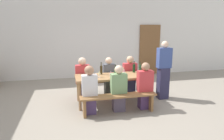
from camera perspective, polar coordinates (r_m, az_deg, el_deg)
name	(u,v)px	position (r m, az deg, el deg)	size (l,w,h in m)	color
ground_plane	(112,103)	(5.45, 0.00, -9.29)	(24.00, 24.00, 0.00)	gray
back_wall	(95,37)	(8.14, -5.03, 9.30)	(14.00, 0.20, 3.20)	silver
wooden_door	(149,50)	(8.70, 10.68, 5.67)	(0.90, 0.06, 2.10)	brown
tasting_table	(112,79)	(5.24, 0.00, -2.50)	(1.90, 0.78, 0.75)	#9E7247
bench_near	(119,99)	(4.70, 1.93, -8.29)	(1.80, 0.30, 0.45)	olive
bench_far	(107,83)	(5.98, -1.50, -3.81)	(1.80, 0.30, 0.45)	olive
wine_bottle_0	(140,69)	(5.50, 7.99, 0.28)	(0.06, 0.06, 0.33)	#234C2D
wine_bottle_1	(115,72)	(5.07, 1.00, -0.68)	(0.07, 0.07, 0.32)	#234C2D
wine_bottle_2	(101,70)	(5.35, -3.11, 0.08)	(0.07, 0.07, 0.33)	#332814
wine_bottle_3	(134,68)	(5.62, 6.29, 0.54)	(0.07, 0.07, 0.32)	#143319
wine_bottle_4	(91,73)	(5.07, -6.11, -0.81)	(0.07, 0.07, 0.30)	#194723
wine_glass_0	(123,69)	(5.49, 3.19, 0.40)	(0.07, 0.07, 0.17)	silver
wine_glass_1	(111,73)	(5.07, -0.38, -0.73)	(0.07, 0.07, 0.17)	silver
wine_glass_2	(88,72)	(5.14, -7.01, -0.68)	(0.07, 0.07, 0.16)	silver
wine_glass_3	(99,73)	(5.03, -3.65, -0.75)	(0.08, 0.08, 0.17)	silver
wine_glass_4	(124,71)	(5.30, 3.52, -0.20)	(0.07, 0.07, 0.17)	silver
seated_guest_near_0	(90,91)	(4.66, -6.41, -5.87)	(0.35, 0.24, 1.15)	#523D6A
seated_guest_near_1	(119,90)	(4.79, 1.92, -5.61)	(0.38, 0.24, 1.12)	#514557
seated_guest_near_2	(145,87)	(4.99, 9.39, -4.77)	(0.38, 0.24, 1.16)	#4D335F
seated_guest_far_0	(83,79)	(5.68, -8.38, -2.57)	(0.39, 0.24, 1.18)	#4D2F67
seated_guest_far_1	(109,78)	(5.79, -0.92, -2.25)	(0.33, 0.24, 1.16)	#454C42
seated_guest_far_2	(130,76)	(5.95, 5.10, -1.83)	(0.40, 0.24, 1.18)	#34365A
standing_host	(164,71)	(5.75, 14.53, -0.34)	(0.38, 0.24, 1.63)	#2C2A49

